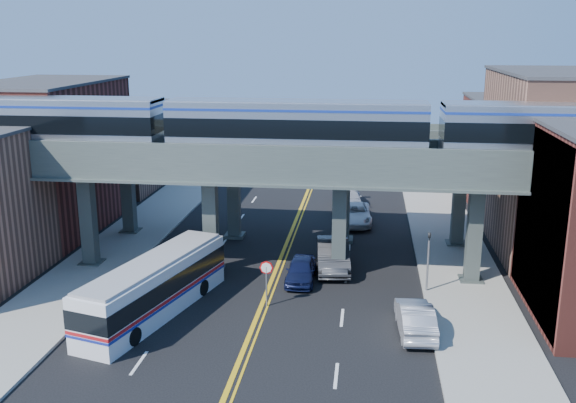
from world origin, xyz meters
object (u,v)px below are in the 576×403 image
object	(u,v)px
transit_bus	(155,287)
car_lane_d	(348,198)
car_parked_curb	(415,318)
traffic_signal	(428,255)
stop_sign	(266,276)
car_lane_b	(333,255)
car_lane_c	(355,214)
car_lane_a	(301,270)
transit_train	(296,127)

from	to	relation	value
transit_bus	car_lane_d	distance (m)	24.86
car_lane_d	car_parked_curb	world-z (taller)	car_lane_d
traffic_signal	car_lane_d	world-z (taller)	traffic_signal
stop_sign	car_lane_d	world-z (taller)	stop_sign
car_lane_b	car_lane_c	bearing A→B (deg)	77.78
stop_sign	transit_bus	bearing A→B (deg)	-164.08
transit_bus	car_lane_a	bearing A→B (deg)	-37.63
car_lane_b	car_lane_d	distance (m)	15.06
car_lane_b	car_lane_c	size ratio (longest dim) A/B	1.03
traffic_signal	car_lane_a	size ratio (longest dim) A/B	0.97
car_lane_a	traffic_signal	bearing A→B (deg)	-6.29
transit_train	car_lane_c	bearing A→B (deg)	73.96
car_lane_b	car_lane_c	world-z (taller)	car_lane_b
car_lane_c	car_lane_d	size ratio (longest dim) A/B	0.95
traffic_signal	car_parked_curb	world-z (taller)	traffic_signal
transit_train	stop_sign	size ratio (longest dim) A/B	17.92
car_parked_curb	traffic_signal	bearing A→B (deg)	-104.49
stop_sign	car_lane_d	size ratio (longest dim) A/B	0.45
traffic_signal	car_lane_d	distance (m)	19.11
car_lane_a	car_parked_curb	size ratio (longest dim) A/B	0.89
transit_train	car_lane_c	xyz separation A→B (m)	(3.36, 11.68, -8.50)
transit_train	car_lane_a	distance (m)	8.63
stop_sign	car_lane_d	bearing A→B (deg)	80.18
transit_train	car_lane_c	size ratio (longest dim) A/B	8.55
car_lane_c	car_lane_d	xyz separation A→B (m)	(-0.72, 4.65, 0.08)
car_lane_b	car_parked_curb	world-z (taller)	car_lane_b
car_lane_d	stop_sign	bearing A→B (deg)	-105.75
traffic_signal	car_lane_a	bearing A→B (deg)	173.30
car_lane_b	transit_bus	bearing A→B (deg)	-144.80
car_lane_a	car_lane_b	size ratio (longest dim) A/B	0.75
traffic_signal	car_parked_curb	distance (m)	5.57
transit_train	transit_bus	distance (m)	12.31
transit_train	car_lane_d	bearing A→B (deg)	80.83
car_lane_b	car_lane_d	world-z (taller)	car_lane_b
car_lane_a	car_lane_c	bearing A→B (deg)	77.61
stop_sign	transit_bus	size ratio (longest dim) A/B	0.23
car_lane_d	car_parked_curb	bearing A→B (deg)	-85.83
car_lane_b	stop_sign	bearing A→B (deg)	-123.56
stop_sign	car_lane_b	world-z (taller)	stop_sign
car_lane_b	car_parked_curb	xyz separation A→B (m)	(4.62, -8.54, -0.15)
transit_bus	car_parked_curb	bearing A→B (deg)	-77.37
car_lane_a	car_lane_d	distance (m)	17.60
transit_bus	car_lane_c	xyz separation A→B (m)	(10.19, 18.32, -0.70)
traffic_signal	transit_bus	distance (m)	15.42
stop_sign	car_lane_c	world-z (taller)	stop_sign
car_lane_a	car_lane_c	distance (m)	13.13
car_lane_a	car_lane_d	size ratio (longest dim) A/B	0.73
transit_train	car_parked_curb	world-z (taller)	transit_train
car_lane_c	car_parked_curb	size ratio (longest dim) A/B	1.16
car_lane_d	car_lane_c	bearing A→B (deg)	-87.15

